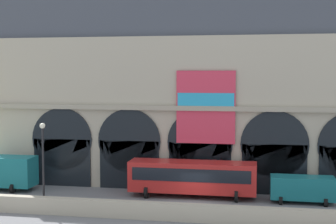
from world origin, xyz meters
TOP-DOWN VIEW (x-y plane):
  - ground_plane at (0.00, 0.00)m, footprint 200.00×200.00m
  - quay_parapet_wall at (0.00, -4.30)m, footprint 90.00×0.70m
  - station_building at (0.03, 7.58)m, footprint 40.96×5.56m
  - bus_center at (-0.40, 2.83)m, footprint 11.00×3.25m
  - van_mideast at (8.84, 2.56)m, footprint 5.20×2.48m
  - street_lamp_quayside at (-11.29, -3.50)m, footprint 0.44×0.44m

SIDE VIEW (x-z plane):
  - ground_plane at x=0.00m, z-range 0.00..0.00m
  - quay_parapet_wall at x=0.00m, z-range 0.00..1.28m
  - van_mideast at x=8.84m, z-range 0.15..2.35m
  - bus_center at x=-0.40m, z-range 0.23..3.33m
  - street_lamp_quayside at x=-11.29m, z-range 0.96..7.86m
  - station_building at x=0.03m, z-range -0.28..17.94m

